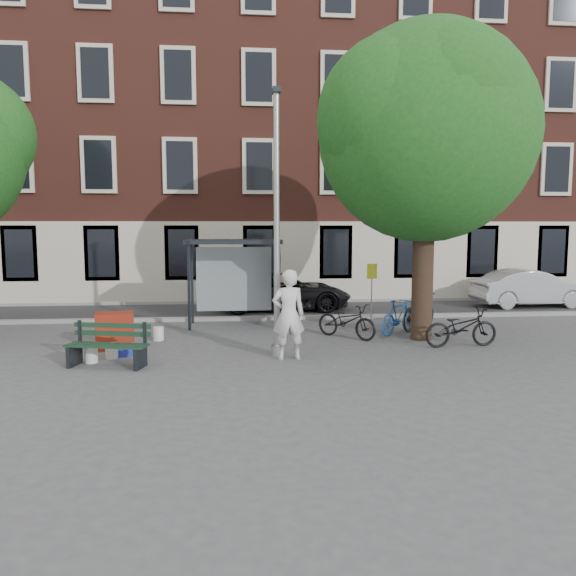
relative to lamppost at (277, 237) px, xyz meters
The scene contains 22 objects.
ground 2.78m from the lamppost, ahead, with size 90.00×90.00×0.00m, color #4C4C4F.
road 7.53m from the lamppost, 90.00° to the left, with size 40.00×4.00×0.01m, color #28282B.
curb_near 5.69m from the lamppost, 90.00° to the left, with size 40.00×0.25×0.12m, color gray.
curb_far 9.40m from the lamppost, 90.00° to the left, with size 40.00×0.25×0.12m, color gray.
building_row 13.67m from the lamppost, 90.00° to the left, with size 30.00×8.00×14.00m, color brown.
lamppost is the anchor object (origin of this frame).
tree_right 5.10m from the lamppost, 19.03° to the left, with size 5.76×5.60×8.20m.
bus_shelter 4.24m from the lamppost, 98.43° to the left, with size 2.85×1.45×2.62m.
painter 1.82m from the lamppost, 62.02° to the right, with size 0.75×0.49×2.06m, color silver.
bench 4.46m from the lamppost, 168.89° to the right, with size 1.85×0.98×0.91m.
bike_a 5.22m from the lamppost, ahead, with size 0.66×1.88×0.99m, color black.
bike_b 4.84m from the lamppost, 32.21° to the left, with size 0.46×1.63×0.98m, color navy.
bike_c 3.56m from the lamppost, 41.78° to the left, with size 0.64×1.82×0.96m, color black.
bike_d 5.66m from the lamppost, 32.78° to the left, with size 0.54×1.90×1.14m, color black.
car_dark 7.45m from the lamppost, 83.61° to the left, with size 2.21×4.80×1.33m, color black.
car_silver 12.51m from the lamppost, 34.95° to the left, with size 1.49×4.26×1.40m, color #AAADB2.
red_stand 4.69m from the lamppost, 165.16° to the left, with size 0.90×0.60×0.90m, color maroon.
blue_crate 4.42m from the lamppost, behind, with size 0.55×0.40×0.20m, color #222D9C.
bucket_a 4.61m from the lamppost, behind, with size 0.28×0.28×0.36m, color silver.
bucket_b 4.93m from the lamppost, behind, with size 0.28×0.28×0.36m, color white.
bucket_c 4.45m from the lamppost, 146.53° to the left, with size 0.28×0.28×0.36m, color white.
notice_sign 4.46m from the lamppost, 44.96° to the left, with size 0.32×0.14×1.93m.
Camera 1 is at (-0.96, -12.94, 3.03)m, focal length 35.00 mm.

